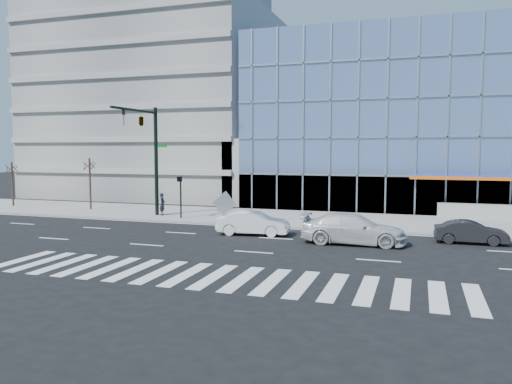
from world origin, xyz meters
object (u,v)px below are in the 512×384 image
dark_sedan (471,232)px  traffic_signal (146,134)px  white_sedan (253,223)px  pedestrian (162,204)px  white_suv (353,229)px  street_tree_far (12,168)px  ped_signal_post (180,190)px  street_tree_near (90,165)px  tilted_panel (224,203)px

dark_sedan → traffic_signal: bearing=81.8°
white_sedan → pedestrian: 10.33m
white_suv → street_tree_far: bearing=74.3°
street_tree_far → dark_sedan: size_ratio=1.04×
traffic_signal → ped_signal_post: bearing=8.5°
dark_sedan → white_sedan: bearing=94.2°
ped_signal_post → white_sedan: size_ratio=0.70×
street_tree_near → street_tree_far: size_ratio=1.09×
street_tree_near → white_sedan: (16.39, -6.76, -3.07)m
traffic_signal → white_sedan: (9.39, -3.83, -5.46)m
traffic_signal → ped_signal_post: (2.50, 0.37, -4.02)m
traffic_signal → street_tree_near: size_ratio=1.89×
white_sedan → dark_sedan: bearing=-91.2°
street_tree_far → ped_signal_post: bearing=-8.3°
street_tree_far → white_suv: 31.47m
street_tree_far → tilted_panel: street_tree_far is taller
street_tree_near → tilted_panel: (11.93, -0.19, -2.72)m
ped_signal_post → street_tree_far: street_tree_far is taller
street_tree_near → dark_sedan: (28.39, -5.70, -3.16)m
traffic_signal → white_sedan: size_ratio=1.87×
white_suv → dark_sedan: size_ratio=1.49×
street_tree_far → pedestrian: 15.75m
white_sedan → pedestrian: bearing=53.4°
white_sedan → pedestrian: pedestrian is taller
white_suv → dark_sedan: 6.34m
dark_sedan → tilted_panel: bearing=70.7°
street_tree_far → pedestrian: (15.48, -1.53, -2.46)m
dark_sedan → pedestrian: pedestrian is taller
street_tree_far → dark_sedan: (36.39, -5.70, -2.83)m
street_tree_far → tilted_panel: (19.93, -0.19, -2.39)m
traffic_signal → street_tree_far: bearing=168.9°
traffic_signal → street_tree_far: traffic_signal is taller
ped_signal_post → street_tree_far: bearing=171.7°
white_sedan → white_suv: bearing=-105.5°
street_tree_far → white_suv: street_tree_far is taller
ped_signal_post → pedestrian: ped_signal_post is taller
traffic_signal → street_tree_near: (-7.00, 2.93, -2.39)m
street_tree_near → white_suv: street_tree_near is taller
traffic_signal → pedestrian: (0.48, 1.40, -5.18)m
pedestrian → tilted_panel: 4.65m
street_tree_near → tilted_panel: bearing=-0.9°
street_tree_far → tilted_panel: size_ratio=2.98×
white_suv → traffic_signal: bearing=71.3°
dark_sedan → tilted_panel: (-16.46, 5.51, 0.44)m
traffic_signal → white_suv: 16.99m
street_tree_near → street_tree_far: street_tree_near is taller
pedestrian → tilted_panel: (4.45, 1.34, 0.07)m
traffic_signal → pedestrian: bearing=71.1°
street_tree_near → white_suv: 23.87m
tilted_panel → street_tree_far: bearing=141.7°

